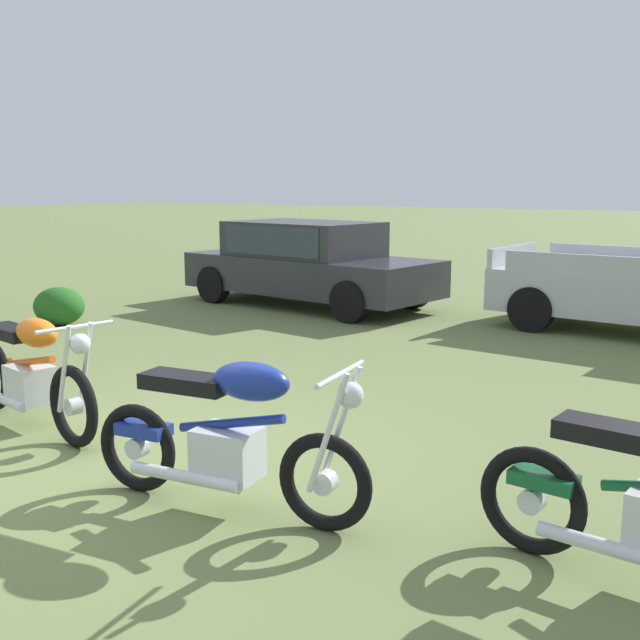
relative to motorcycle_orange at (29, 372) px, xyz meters
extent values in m
plane|color=olive|center=(1.31, -0.12, -0.49)|extent=(120.00, 120.00, 0.00)
torus|color=black|center=(0.70, -0.14, -0.16)|extent=(0.67, 0.22, 0.66)
cylinder|color=silver|center=(0.70, -0.14, -0.16)|extent=(0.16, 0.13, 0.14)
cylinder|color=silver|center=(0.78, -0.06, 0.17)|extent=(0.27, 0.09, 0.72)
cylinder|color=silver|center=(0.74, -0.24, 0.17)|extent=(0.27, 0.09, 0.72)
cube|color=silver|center=(0.00, 0.01, -0.11)|extent=(0.45, 0.37, 0.32)
cylinder|color=orange|center=(0.03, 0.00, 0.09)|extent=(0.80, 0.22, 0.23)
ellipsoid|color=orange|center=(0.17, -0.03, 0.36)|extent=(0.56, 0.36, 0.24)
cube|color=black|center=(-0.30, 0.07, 0.30)|extent=(0.64, 0.35, 0.10)
cylinder|color=silver|center=(0.80, -0.16, 0.49)|extent=(0.16, 0.63, 0.03)
sphere|color=silver|center=(0.86, -0.17, 0.37)|extent=(0.19, 0.19, 0.16)
cylinder|color=silver|center=(-0.25, -0.11, -0.25)|extent=(0.80, 0.24, 0.08)
torus|color=black|center=(3.15, -0.35, -0.18)|extent=(0.61, 0.16, 0.61)
torus|color=black|center=(1.77, -0.51, -0.18)|extent=(0.61, 0.16, 0.61)
cylinder|color=silver|center=(3.15, -0.35, -0.18)|extent=(0.15, 0.12, 0.14)
cylinder|color=silver|center=(1.77, -0.51, -0.18)|extent=(0.15, 0.12, 0.14)
cylinder|color=silver|center=(3.20, -0.25, 0.15)|extent=(0.28, 0.07, 0.75)
cylinder|color=silver|center=(3.22, -0.43, 0.15)|extent=(0.28, 0.07, 0.75)
cube|color=silver|center=(2.48, -0.43, -0.11)|extent=(0.43, 0.34, 0.32)
cylinder|color=navy|center=(2.51, -0.42, 0.09)|extent=(0.77, 0.15, 0.22)
ellipsoid|color=navy|center=(2.66, -0.40, 0.38)|extent=(0.55, 0.32, 0.24)
cube|color=black|center=(2.18, -0.46, 0.32)|extent=(0.62, 0.31, 0.10)
cube|color=navy|center=(1.83, -0.50, -0.04)|extent=(0.38, 0.22, 0.08)
cylinder|color=silver|center=(3.25, -0.34, 0.49)|extent=(0.10, 0.64, 0.03)
sphere|color=silver|center=(3.31, -0.33, 0.37)|extent=(0.18, 0.18, 0.16)
cylinder|color=silver|center=(2.28, -0.61, -0.25)|extent=(0.80, 0.17, 0.08)
torus|color=black|center=(4.29, 0.02, -0.18)|extent=(0.63, 0.16, 0.62)
cylinder|color=silver|center=(4.29, 0.02, -0.18)|extent=(0.15, 0.11, 0.14)
cube|color=black|center=(4.71, -0.03, 0.30)|extent=(0.62, 0.30, 0.10)
cube|color=#14592D|center=(4.35, 0.01, -0.04)|extent=(0.38, 0.22, 0.08)
cylinder|color=silver|center=(4.77, -0.19, -0.25)|extent=(0.80, 0.17, 0.08)
cube|color=#2D2D33|center=(-1.53, 6.83, 0.06)|extent=(4.66, 2.43, 0.60)
cube|color=#2D2D33|center=(-1.68, 6.85, 0.64)|extent=(2.65, 1.96, 0.60)
cube|color=#2D3842|center=(-1.68, 6.85, 0.66)|extent=(2.30, 1.94, 0.48)
cylinder|color=black|center=(0.10, 7.43, -0.17)|extent=(0.67, 0.31, 0.64)
cylinder|color=black|center=(-0.15, 5.77, -0.17)|extent=(0.67, 0.31, 0.64)
cylinder|color=black|center=(-2.91, 7.88, -0.17)|extent=(0.67, 0.31, 0.64)
cylinder|color=black|center=(-3.16, 6.22, -0.17)|extent=(0.67, 0.31, 0.64)
cube|color=#B2B5BA|center=(3.39, 8.14, 0.50)|extent=(2.52, 0.31, 0.28)
cube|color=#B2B5BA|center=(3.23, 6.43, 0.50)|extent=(2.52, 0.31, 0.28)
cube|color=#B2B5BA|center=(1.79, 7.42, 0.50)|extent=(0.24, 1.72, 0.28)
cylinder|color=black|center=(2.53, 8.21, -0.17)|extent=(0.66, 0.28, 0.64)
cylinder|color=black|center=(2.37, 6.52, -0.17)|extent=(0.66, 0.28, 0.64)
ellipsoid|color=#235F1E|center=(-3.69, 3.33, -0.20)|extent=(0.76, 0.71, 0.57)
camera|label=1|loc=(5.38, -3.98, 1.57)|focal=42.43mm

